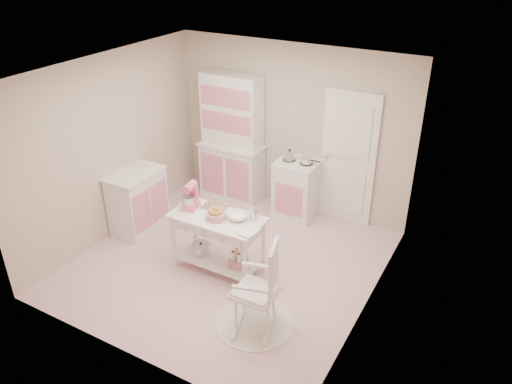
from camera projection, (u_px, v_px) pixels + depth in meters
room_shell at (224, 151)px, 6.00m from camera, size 3.84×3.84×2.62m
door at (348, 159)px, 7.32m from camera, size 0.82×0.05×2.04m
hutch at (231, 138)px, 7.97m from camera, size 1.06×0.50×2.08m
stove at (297, 189)px, 7.68m from camera, size 0.62×0.57×0.92m
base_cabinet at (138, 201)px, 7.35m from camera, size 0.54×0.84×0.92m
lace_rug at (255, 323)px, 5.73m from camera, size 0.92×0.92×0.01m
rocking_chair at (255, 285)px, 5.48m from camera, size 0.66×0.82×1.10m
work_table at (218, 243)px, 6.47m from camera, size 1.20×0.60×0.80m
stand_mixer at (190, 196)px, 6.40m from camera, size 0.25×0.31×0.34m
cookie_tray at (215, 207)px, 6.48m from camera, size 0.34×0.24×0.02m
bread_basket at (216, 216)px, 6.21m from camera, size 0.25×0.25×0.09m
mixing_bowl at (238, 216)px, 6.21m from camera, size 0.26×0.26×0.08m
metal_pitcher at (253, 214)px, 6.17m from camera, size 0.10×0.10×0.17m
recipe_book at (243, 230)px, 5.99m from camera, size 0.20×0.26×0.02m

